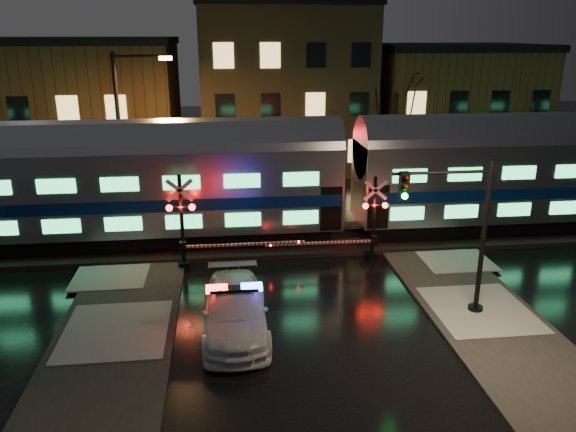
# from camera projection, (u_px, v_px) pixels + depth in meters

# --- Properties ---
(ground) EXTENTS (120.00, 120.00, 0.00)m
(ground) POSITION_uv_depth(u_px,v_px,m) (294.00, 287.00, 22.70)
(ground) COLOR black
(ground) RESTS_ON ground
(ballast) EXTENTS (90.00, 4.20, 0.24)m
(ballast) POSITION_uv_depth(u_px,v_px,m) (281.00, 241.00, 27.38)
(ballast) COLOR black
(ballast) RESTS_ON ground
(sidewalk_left) EXTENTS (4.00, 20.00, 0.12)m
(sidewalk_left) POSITION_uv_depth(u_px,v_px,m) (98.00, 384.00, 16.30)
(sidewalk_left) COLOR #2D2D2D
(sidewalk_left) RESTS_ON ground
(sidewalk_right) EXTENTS (4.00, 20.00, 0.12)m
(sidewalk_right) POSITION_uv_depth(u_px,v_px,m) (521.00, 356.00, 17.74)
(sidewalk_right) COLOR #2D2D2D
(sidewalk_right) RESTS_ON ground
(building_left) EXTENTS (14.00, 10.00, 9.00)m
(building_left) POSITION_uv_depth(u_px,v_px,m) (78.00, 109.00, 40.63)
(building_left) COLOR #533620
(building_left) RESTS_ON ground
(building_mid) EXTENTS (12.00, 11.00, 11.50)m
(building_mid) POSITION_uv_depth(u_px,v_px,m) (283.00, 89.00, 42.37)
(building_mid) COLOR brown
(building_mid) RESTS_ON ground
(building_right) EXTENTS (12.00, 10.00, 8.50)m
(building_right) POSITION_uv_depth(u_px,v_px,m) (449.00, 107.00, 43.81)
(building_right) COLOR #533620
(building_right) RESTS_ON ground
(train) EXTENTS (51.00, 3.12, 5.92)m
(train) POSITION_uv_depth(u_px,v_px,m) (349.00, 174.00, 26.73)
(train) COLOR black
(train) RESTS_ON ballast
(police_car) EXTENTS (2.20, 5.38, 1.73)m
(police_car) POSITION_uv_depth(u_px,v_px,m) (235.00, 311.00, 19.07)
(police_car) COLOR white
(police_car) RESTS_ON ground
(crossing_signal_right) EXTENTS (5.48, 0.64, 3.88)m
(crossing_signal_right) POSITION_uv_depth(u_px,v_px,m) (366.00, 227.00, 24.76)
(crossing_signal_right) COLOR black
(crossing_signal_right) RESTS_ON ground
(crossing_signal_left) EXTENTS (5.93, 0.66, 4.20)m
(crossing_signal_left) POSITION_uv_depth(u_px,v_px,m) (191.00, 231.00, 23.88)
(crossing_signal_left) COLOR black
(crossing_signal_left) RESTS_ON ground
(traffic_light) EXTENTS (3.70, 0.68, 5.73)m
(traffic_light) POSITION_uv_depth(u_px,v_px,m) (460.00, 237.00, 19.47)
(traffic_light) COLOR black
(traffic_light) RESTS_ON ground
(streetlight) EXTENTS (2.98, 0.31, 8.91)m
(streetlight) POSITION_uv_depth(u_px,v_px,m) (125.00, 128.00, 28.76)
(streetlight) COLOR black
(streetlight) RESTS_ON ground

